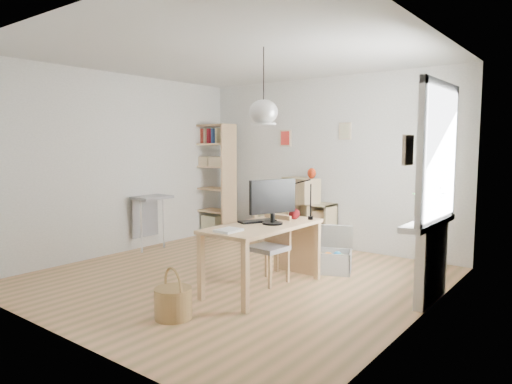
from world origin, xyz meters
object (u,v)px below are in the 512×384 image
Objects in this scene: desk at (263,232)px; tall_bookshelf at (213,175)px; cube_shelf at (294,226)px; chair at (271,244)px; drawer_chest at (301,190)px; monitor at (273,199)px; storage_chest at (331,257)px.

tall_bookshelf is at bearing 142.99° from desk.
chair is (0.93, -1.95, 0.16)m from cube_shelf.
cube_shelf is at bearing -171.78° from drawer_chest.
monitor is (0.08, 0.07, 0.38)m from desk.
tall_bookshelf reaches higher than cube_shelf.
chair reaches higher than cube_shelf.
monitor is (2.66, -1.88, -0.05)m from tall_bookshelf.
drawer_chest is (-0.78, 1.91, 0.46)m from chair.
chair is at bearing 108.50° from desk.
cube_shelf is 1.77m from tall_bookshelf.
desk is at bearing -125.29° from storage_chest.
storage_chest is (2.84, -0.81, -0.90)m from tall_bookshelf.
desk is 0.75× the size of tall_bookshelf.
storage_chest is (0.25, 1.14, -0.47)m from desk.
monitor reaches higher than drawer_chest.
drawer_chest is at bearing 111.76° from desk.
monitor is (-0.17, -1.07, 0.85)m from storage_chest.
desk is 3.27m from tall_bookshelf.
chair is 1.03× the size of storage_chest.
cube_shelf is at bearing 114.61° from desk.
drawer_chest is at bearing 113.97° from storage_chest.
tall_bookshelf is 2.95× the size of drawer_chest.
storage_chest is 1.15× the size of drawer_chest.
drawer_chest reaches higher than cube_shelf.
tall_bookshelf is 2.49× the size of chair.
drawer_chest is (-1.12, 1.05, 0.73)m from storage_chest.
chair is at bearing -33.78° from tall_bookshelf.
drawer_chest is (0.15, -0.04, 0.62)m from cube_shelf.
chair is (2.49, -1.67, -0.63)m from tall_bookshelf.
drawer_chest is (1.71, 0.24, -0.17)m from tall_bookshelf.
desk is at bearing -44.48° from drawer_chest.
storage_chest is at bearing 77.63° from desk.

